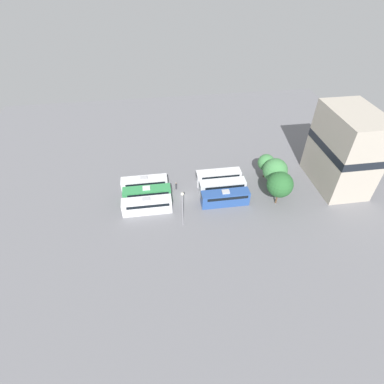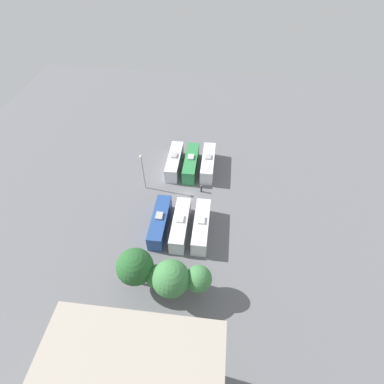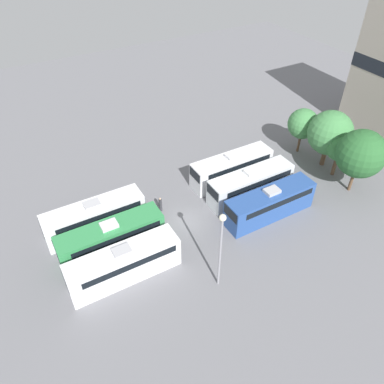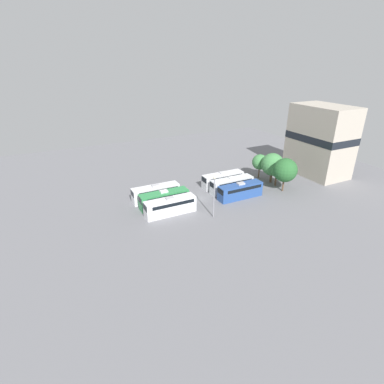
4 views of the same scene
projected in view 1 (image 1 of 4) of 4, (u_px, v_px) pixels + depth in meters
The scene contains 14 objects.
ground_plane at pixel (184, 196), 67.31m from camera, with size 110.66×110.66×0.00m, color slate.
bus_0 at pixel (145, 184), 67.96m from camera, with size 2.64×10.37×3.61m.
bus_1 at pixel (147, 194), 65.26m from camera, with size 2.64×10.37×3.61m.
bus_2 at pixel (147, 205), 62.51m from camera, with size 2.64×10.37×3.61m.
bus_3 at pixel (219, 177), 69.94m from camera, with size 2.64×10.37×3.61m.
bus_4 at pixel (222, 187), 67.16m from camera, with size 2.64×10.37×3.61m.
bus_5 at pixel (225, 198), 64.33m from camera, with size 2.64×10.37×3.61m.
worker_person at pixel (176, 186), 68.75m from camera, with size 0.36×0.36×1.84m.
light_pole at pixel (183, 204), 56.93m from camera, with size 0.60×0.60×8.60m.
tree_0 at pixel (266, 163), 70.08m from camera, with size 3.96×3.96×6.20m.
tree_1 at pixel (275, 171), 66.90m from camera, with size 5.51×5.51×7.46m.
tree_2 at pixel (276, 179), 65.59m from camera, with size 3.39×3.39×5.73m.
tree_3 at pixel (280, 185), 62.39m from camera, with size 5.51×5.51×7.89m.
depot_building at pixel (344, 150), 65.45m from camera, with size 15.26×9.74×17.84m.
Camera 1 is at (50.25, -5.51, 44.48)m, focal length 28.00 mm.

